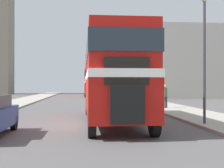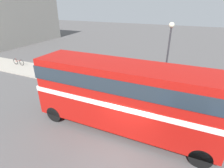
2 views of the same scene
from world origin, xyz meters
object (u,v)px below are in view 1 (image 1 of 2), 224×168
double_decker_bus (112,72)px  street_lamp (204,39)px  bus_distant (92,81)px  bicycle_on_pavement (154,98)px  pedestrian_walking (165,95)px

double_decker_bus → street_lamp: street_lamp is taller
street_lamp → bus_distant: bearing=96.3°
bus_distant → bicycle_on_pavement: bus_distant is taller
pedestrian_walking → bus_distant: bearing=100.0°
bicycle_on_pavement → street_lamp: size_ratio=0.30×
bicycle_on_pavement → street_lamp: (-1.78, -17.61, 3.47)m
double_decker_bus → pedestrian_walking: 9.27m
pedestrian_walking → street_lamp: size_ratio=0.30×
bus_distant → bicycle_on_pavement: (5.81, -18.87, -2.04)m
pedestrian_walking → bicycle_on_pavement: 8.18m
bicycle_on_pavement → street_lamp: 18.04m
bus_distant → pedestrian_walking: bus_distant is taller
bus_distant → street_lamp: street_lamp is taller
bus_distant → bicycle_on_pavement: 19.85m
bus_distant → street_lamp: (4.03, -36.49, 1.43)m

